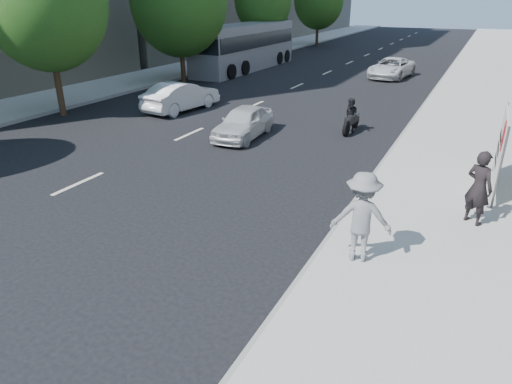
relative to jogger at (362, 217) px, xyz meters
The scene contains 13 objects.
ground 2.89m from the jogger, 149.86° to the right, with size 160.00×160.00×0.00m, color black.
near_sidewalk 18.77m from the jogger, 84.80° to the left, with size 5.00×120.00×0.15m, color #A7A59D.
far_sidewalk 26.69m from the jogger, 135.59° to the left, with size 4.50×120.00×0.15m, color #A7A59D.
tree_far_d 33.04m from the jogger, 119.17° to the left, with size 4.80×4.80×7.65m.
tree_far_e 45.71m from the jogger, 110.56° to the left, with size 5.40×5.40×7.89m.
jogger is the anchor object (origin of this frame).
pedestrian_woman 3.57m from the jogger, 54.20° to the left, with size 0.67×0.44×1.84m, color black.
protest_banner 6.03m from the jogger, 65.67° to the left, with size 0.08×3.06×2.20m.
white_sedan_near 9.82m from the jogger, 132.17° to the left, with size 1.47×3.64×1.24m, color silver.
white_sedan_mid 15.27m from the jogger, 138.94° to the left, with size 1.49×4.26×1.41m, color silver.
white_sedan_far 24.85m from the jogger, 99.66° to the left, with size 2.19×4.75×1.32m, color silver.
motorcycle 10.31m from the jogger, 106.49° to the left, with size 0.71×2.04×1.42m.
bus 27.93m from the jogger, 122.48° to the left, with size 2.76×12.08×3.30m.
Camera 1 is at (4.08, -7.10, 5.31)m, focal length 32.00 mm.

